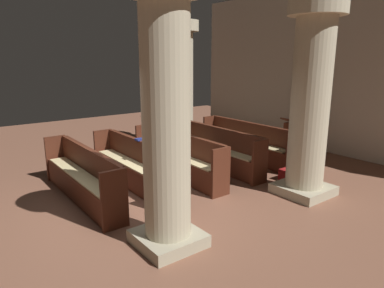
{
  "coord_description": "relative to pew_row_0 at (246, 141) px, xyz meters",
  "views": [
    {
      "loc": [
        5.39,
        -2.81,
        2.6
      ],
      "look_at": [
        -0.55,
        1.71,
        0.75
      ],
      "focal_mm": 32.73,
      "sensor_mm": 36.0,
      "label": 1
    }
  ],
  "objects": [
    {
      "name": "ground_plane",
      "position": [
        0.75,
        -3.62,
        -0.51
      ],
      "size": [
        19.2,
        19.2,
        0.0
      ],
      "primitive_type": "plane",
      "color": "brown"
    },
    {
      "name": "pew_row_2",
      "position": [
        0.0,
        -2.17,
        0.0
      ],
      "size": [
        2.98,
        0.47,
        0.96
      ],
      "color": "#562819",
      "rests_on": "ground"
    },
    {
      "name": "pillar_aisle_rear",
      "position": [
        2.33,
        -3.97,
        1.37
      ],
      "size": [
        0.94,
        0.94,
        3.61
      ],
      "color": "tan",
      "rests_on": "ground"
    },
    {
      "name": "pew_row_1",
      "position": [
        0.0,
        -1.09,
        0.0
      ],
      "size": [
        2.98,
        0.46,
        0.96
      ],
      "color": "#562819",
      "rests_on": "ground"
    },
    {
      "name": "hymn_book",
      "position": [
        -0.02,
        -3.07,
        0.47
      ],
      "size": [
        0.15,
        0.21,
        0.04
      ],
      "primitive_type": "cube",
      "color": "navy",
      "rests_on": "pew_row_3"
    },
    {
      "name": "lectern",
      "position": [
        0.6,
        1.02,
        -0.06
      ],
      "size": [
        0.48,
        0.45,
        1.08
      ],
      "color": "#562B1A",
      "rests_on": "ground"
    },
    {
      "name": "pew_row_0",
      "position": [
        0.0,
        0.0,
        0.0
      ],
      "size": [
        2.98,
        0.46,
        0.96
      ],
      "color": "#562819",
      "rests_on": "ground"
    },
    {
      "name": "pew_row_3",
      "position": [
        0.0,
        -3.26,
        0.0
      ],
      "size": [
        2.98,
        0.46,
        0.96
      ],
      "color": "#562819",
      "rests_on": "ground"
    },
    {
      "name": "pillar_far_side",
      "position": [
        -2.28,
        -0.44,
        1.37
      ],
      "size": [
        1.03,
        1.03,
        3.61
      ],
      "color": "tan",
      "rests_on": "ground"
    },
    {
      "name": "kneeler_box_red",
      "position": [
        1.69,
        -0.43,
        -0.39
      ],
      "size": [
        0.32,
        0.3,
        0.25
      ],
      "primitive_type": "cube",
      "color": "maroon",
      "rests_on": "ground"
    },
    {
      "name": "pillar_aisle_side",
      "position": [
        2.33,
        -0.8,
        1.37
      ],
      "size": [
        1.03,
        1.03,
        3.61
      ],
      "color": "tan",
      "rests_on": "ground"
    },
    {
      "name": "back_wall",
      "position": [
        0.75,
        2.46,
        1.74
      ],
      "size": [
        10.0,
        0.16,
        4.5
      ],
      "primitive_type": "cube",
      "color": "beige",
      "rests_on": "ground"
    },
    {
      "name": "pew_row_4",
      "position": [
        0.0,
        -4.34,
        0.0
      ],
      "size": [
        2.98,
        0.46,
        0.96
      ],
      "color": "#562819",
      "rests_on": "ground"
    }
  ]
}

